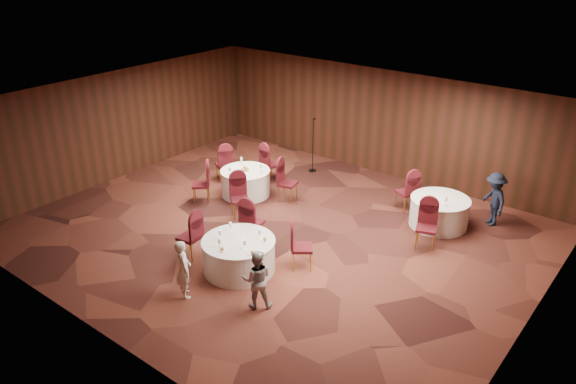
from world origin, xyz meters
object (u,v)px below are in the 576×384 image
Objects in this scene: mic_stand at (313,156)px; woman_b at (257,279)px; table_right at (439,212)px; man_c at (494,199)px; table_left at (246,182)px; table_main at (239,255)px; woman_a at (183,269)px.

woman_b is (3.23, -6.36, 0.12)m from mic_stand.
man_c is at bearing 40.76° from table_right.
table_right is 5.59m from woman_b.
man_c is at bearing -151.07° from woman_b.
table_left is at bearing -85.67° from woman_b.
table_right is (2.56, 4.65, -0.00)m from table_main.
table_main is at bearing -118.83° from table_right.
table_left is 4.99m from woman_a.
woman_b is at bearing -32.66° from table_main.
table_right is 4.71m from mic_stand.
table_left is at bearing -30.37° from woman_a.
man_c is (3.81, 6.93, 0.07)m from woman_a.
table_right is 6.66m from woman_a.
woman_a is at bearing -98.90° from table_main.
woman_a is at bearing -15.61° from woman_b.
mic_stand reaches higher than table_right.
man_c reaches higher than table_main.
table_left is at bearing -162.26° from table_right.
mic_stand is at bearing -136.07° from man_c.
table_right is (5.09, 1.63, -0.00)m from table_left.
man_c is at bearing -86.78° from woman_a.
man_c reaches higher than woman_a.
table_left is (-2.53, 3.03, 0.00)m from table_main.
woman_a is 1.02× the size of woman_b.
woman_a is (-0.22, -1.39, 0.26)m from table_main.
table_main and table_left have the same top height.
table_main is 6.61m from man_c.
table_right is 1.05× the size of man_c.
man_c is (6.12, 2.51, 0.33)m from table_left.
woman_b is at bearing -123.50° from woman_a.
table_main and table_right have the same top height.
table_main is 0.94× the size of mic_stand.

